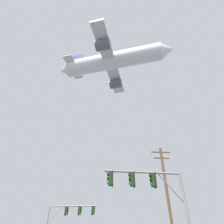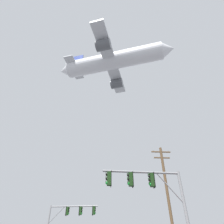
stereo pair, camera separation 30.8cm
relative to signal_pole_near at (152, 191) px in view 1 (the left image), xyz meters
name	(u,v)px [view 1 (the left image)]	position (x,y,z in m)	size (l,w,h in m)	color
signal_pole_near	(152,191)	(0.00, 0.00, 0.00)	(5.58, 0.61, 6.11)	gray
signal_pole_far	(67,217)	(-7.16, 13.27, -0.23)	(6.09, 1.29, 5.77)	gray
utility_pole	(167,196)	(3.41, 6.67, 1.05)	(2.20, 0.28, 10.92)	brown
airplane	(113,61)	(-1.26, 16.24, 32.31)	(27.22, 21.02, 7.55)	white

